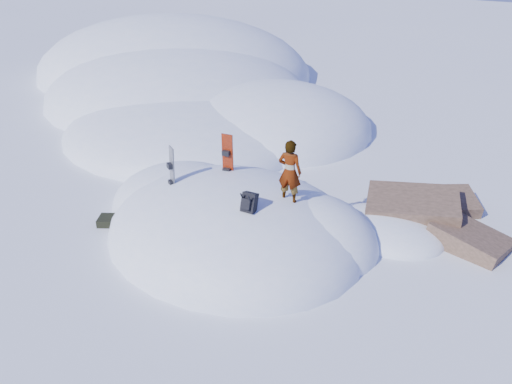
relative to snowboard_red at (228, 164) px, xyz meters
The scene contains 9 objects.
ground 1.96m from the snowboard_red, 46.98° to the right, with size 120.00×120.00×0.00m, color white.
snow_mound 1.81m from the snowboard_red, 44.50° to the right, with size 8.00×6.00×3.00m.
snow_ridge 13.29m from the snowboard_red, 136.97° to the left, with size 21.50×18.50×6.40m.
rock_outcrop 5.24m from the snowboard_red, 25.72° to the left, with size 4.68×4.41×1.68m.
snowboard_red is the anchor object (origin of this frame).
snowboard_dark 1.53m from the snowboard_red, 124.39° to the right, with size 0.31×0.28×1.62m.
backpack 2.29m from the snowboard_red, 40.95° to the right, with size 0.37×0.45×0.55m.
gear_pile 3.47m from the snowboard_red, 136.84° to the right, with size 0.98×0.81×0.26m.
person 2.28m from the snowboard_red, 11.51° to the right, with size 0.58×0.38×1.60m, color slate.
Camera 1 is at (6.68, -8.91, 7.05)m, focal length 35.00 mm.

